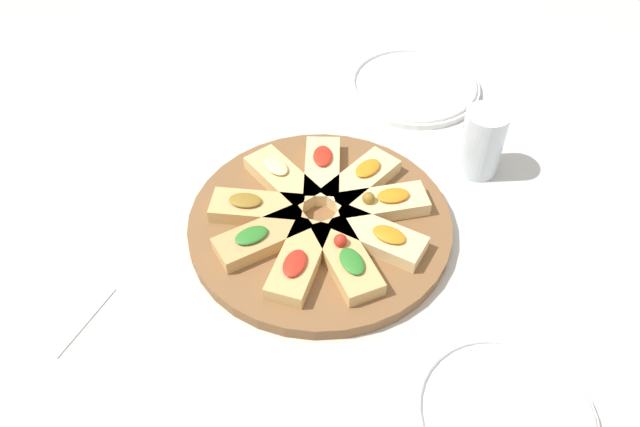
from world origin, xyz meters
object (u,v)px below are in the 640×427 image
Objects in this scene: plate_left at (413,85)px; plate_right at (503,416)px; serving_board at (320,223)px; water_glass at (482,142)px; napkin_stack at (57,309)px.

plate_right is at bearing 5.39° from plate_left.
serving_board is 1.80× the size of plate_right.
plate_left is at bearing -157.92° from water_glass.
napkin_stack is at bearing -65.17° from serving_board.
plate_right is at bearing -3.55° from water_glass.
serving_board is at bearing -60.62° from water_glass.
plate_left reaches higher than napkin_stack.
plate_left is at bearing 155.70° from serving_board.
plate_right is 0.39m from water_glass.
water_glass reaches higher than plate_right.
serving_board is 3.45× the size of water_glass.
serving_board is at bearing 114.83° from napkin_stack.
serving_board reaches higher than napkin_stack.
plate_left is 1.14× the size of plate_right.
water_glass reaches higher than plate_left.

